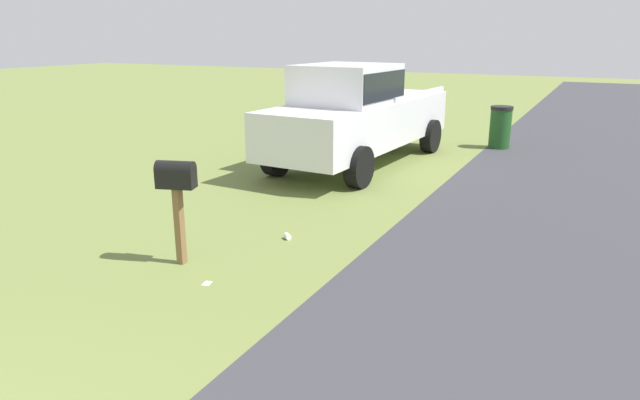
{
  "coord_description": "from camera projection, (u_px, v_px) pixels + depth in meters",
  "views": [
    {
      "loc": [
        -0.1,
        -3.28,
        2.66
      ],
      "look_at": [
        5.0,
        -0.69,
        0.98
      ],
      "focal_mm": 31.84,
      "sensor_mm": 36.0,
      "label": 1
    }
  ],
  "objects": [
    {
      "name": "trash_bin",
      "position": [
        500.0,
        127.0,
        13.6
      ],
      "size": [
        0.52,
        0.52,
        1.01
      ],
      "color": "#1E4C1E",
      "rests_on": "ground"
    },
    {
      "name": "mailbox",
      "position": [
        176.0,
        183.0,
        6.57
      ],
      "size": [
        0.33,
        0.48,
        1.26
      ],
      "rotation": [
        0.0,
        0.0,
        0.31
      ],
      "color": "brown",
      "rests_on": "ground"
    },
    {
      "name": "pickup_truck",
      "position": [
        357.0,
        112.0,
        11.7
      ],
      "size": [
        5.69,
        2.32,
        2.09
      ],
      "rotation": [
        0.0,
        0.0,
        3.08
      ],
      "color": "silver",
      "rests_on": "ground"
    },
    {
      "name": "litter_cup_midfield_b",
      "position": [
        288.0,
        236.0,
        7.63
      ],
      "size": [
        0.12,
        0.13,
        0.08
      ],
      "primitive_type": "cylinder",
      "rotation": [
        0.0,
        1.57,
        0.92
      ],
      "color": "white",
      "rests_on": "ground"
    },
    {
      "name": "litter_wrapper_by_mailbox",
      "position": [
        207.0,
        283.0,
        6.28
      ],
      "size": [
        0.14,
        0.11,
        0.01
      ],
      "primitive_type": "cube",
      "rotation": [
        0.0,
        0.0,
        0.23
      ],
      "color": "silver",
      "rests_on": "ground"
    }
  ]
}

